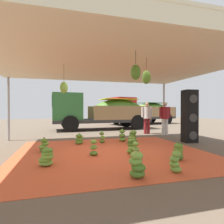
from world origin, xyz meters
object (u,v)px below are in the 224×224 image
banana_bunch_2 (134,136)px  worker_0 (147,115)px  banana_bunch_3 (137,165)px  banana_bunch_8 (135,150)px  banana_bunch_5 (94,148)px  banana_bunch_10 (47,157)px  banana_bunch_7 (102,138)px  banana_bunch_4 (132,138)px  banana_bunch_11 (132,147)px  banana_bunch_1 (79,139)px  speaker_stack (189,116)px  banana_bunch_9 (44,146)px  cargo_truck_far (141,111)px  worker_1 (165,116)px  banana_bunch_6 (122,136)px  banana_bunch_0 (175,162)px  cargo_truck_main (100,111)px  banana_bunch_12 (178,152)px

banana_bunch_2 → worker_0: bearing=53.1°
banana_bunch_3 → banana_bunch_8: bearing=69.3°
banana_bunch_5 → banana_bunch_8: 1.22m
banana_bunch_10 → banana_bunch_7: bearing=53.7°
banana_bunch_4 → banana_bunch_11: 1.66m
banana_bunch_1 → banana_bunch_10: size_ratio=0.91×
speaker_stack → banana_bunch_7: bearing=168.6°
banana_bunch_9 → worker_0: (5.14, 3.27, 0.82)m
banana_bunch_7 → banana_bunch_2: bearing=-1.1°
banana_bunch_7 → banana_bunch_9: bearing=-153.3°
cargo_truck_far → worker_0: cargo_truck_far is taller
cargo_truck_far → banana_bunch_2: bearing=-115.4°
banana_bunch_11 → worker_1: size_ratio=0.29×
banana_bunch_6 → banana_bunch_8: size_ratio=1.10×
banana_bunch_8 → speaker_stack: bearing=28.4°
worker_1 → speaker_stack: 2.23m
cargo_truck_far → banana_bunch_1: bearing=-126.4°
banana_bunch_8 → worker_1: 5.17m
banana_bunch_2 → banana_bunch_0: bearing=-98.3°
banana_bunch_2 → banana_bunch_9: 3.62m
worker_1 → banana_bunch_3: bearing=-125.5°
banana_bunch_1 → banana_bunch_11: size_ratio=0.87×
banana_bunch_10 → cargo_truck_main: cargo_truck_main is taller
worker_1 → speaker_stack: (-0.19, -2.23, 0.06)m
banana_bunch_2 → banana_bunch_3: size_ratio=0.92×
banana_bunch_4 → worker_1: bearing=36.9°
banana_bunch_2 → worker_0: 2.90m
banana_bunch_11 → speaker_stack: (3.05, 1.30, 0.86)m
banana_bunch_9 → cargo_truck_far: size_ratio=0.07×
cargo_truck_main → banana_bunch_1: bearing=-109.8°
banana_bunch_7 → banana_bunch_10: 3.24m
banana_bunch_11 → cargo_truck_far: (5.01, 10.76, 1.02)m
banana_bunch_3 → banana_bunch_5: bearing=105.1°
banana_bunch_11 → cargo_truck_main: bearing=86.4°
banana_bunch_1 → banana_bunch_2: (2.27, -0.05, 0.04)m
banana_bunch_12 → banana_bunch_5: bearing=152.3°
banana_bunch_0 → banana_bunch_9: bearing=136.4°
worker_1 → banana_bunch_5: bearing=-142.2°
cargo_truck_main → worker_1: bearing=-52.9°
worker_0 → worker_1: size_ratio=1.00×
banana_bunch_2 → cargo_truck_main: 5.35m
banana_bunch_8 → banana_bunch_10: 2.38m
banana_bunch_7 → worker_0: (3.02, 2.21, 0.82)m
banana_bunch_6 → banana_bunch_0: bearing=-91.6°
banana_bunch_2 → banana_bunch_8: bearing=-110.7°
banana_bunch_8 → banana_bunch_10: (-2.37, -0.21, -0.00)m
banana_bunch_8 → banana_bunch_0: bearing=-76.7°
banana_bunch_4 → banana_bunch_10: 3.70m
banana_bunch_2 → banana_bunch_12: bearing=-88.4°
banana_bunch_5 → banana_bunch_8: (1.11, -0.50, -0.01)m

